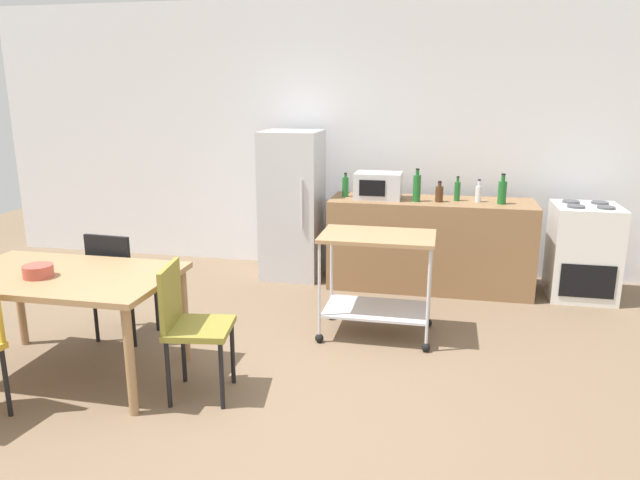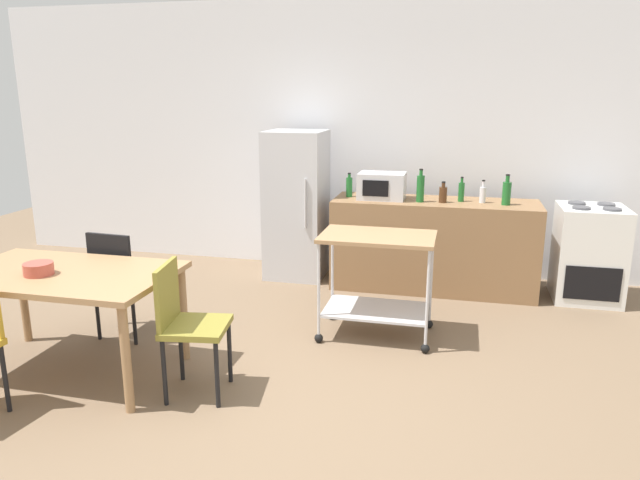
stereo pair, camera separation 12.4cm
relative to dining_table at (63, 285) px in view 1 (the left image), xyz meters
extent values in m
plane|color=brown|center=(1.50, -0.13, -0.67)|extent=(12.00, 12.00, 0.00)
cube|color=white|center=(1.50, 3.07, 0.78)|extent=(8.40, 0.12, 2.90)
cube|color=olive|center=(2.40, 2.47, -0.22)|extent=(2.00, 0.64, 0.90)
cube|color=#A37A51|center=(0.00, 0.00, 0.06)|extent=(1.50, 0.90, 0.04)
cylinder|color=#A37A51|center=(0.69, -0.39, -0.32)|extent=(0.06, 0.06, 0.71)
cylinder|color=#A37A51|center=(-0.69, 0.39, -0.32)|extent=(0.06, 0.06, 0.71)
cylinder|color=#A37A51|center=(0.69, 0.39, -0.32)|extent=(0.06, 0.06, 0.71)
cube|color=olive|center=(1.01, -0.07, -0.20)|extent=(0.46, 0.46, 0.04)
cube|color=olive|center=(0.83, -0.10, 0.02)|extent=(0.09, 0.38, 0.40)
cylinder|color=black|center=(1.21, -0.21, -0.45)|extent=(0.03, 0.03, 0.45)
cylinder|color=black|center=(1.16, 0.12, -0.45)|extent=(0.03, 0.03, 0.45)
cylinder|color=black|center=(0.87, -0.26, -0.45)|extent=(0.03, 0.03, 0.45)
cylinder|color=black|center=(0.82, 0.07, -0.45)|extent=(0.03, 0.03, 0.45)
cube|color=black|center=(0.04, 0.70, -0.20)|extent=(0.43, 0.43, 0.04)
cube|color=black|center=(0.02, 0.52, 0.02)|extent=(0.38, 0.06, 0.40)
cylinder|color=black|center=(0.22, 0.86, -0.45)|extent=(0.03, 0.03, 0.45)
cylinder|color=black|center=(-0.12, 0.89, -0.45)|extent=(0.03, 0.03, 0.45)
cylinder|color=black|center=(0.19, 0.52, -0.45)|extent=(0.03, 0.03, 0.45)
cylinder|color=black|center=(-0.15, 0.55, -0.45)|extent=(0.03, 0.03, 0.45)
cylinder|color=black|center=(-0.05, -0.57, -0.45)|extent=(0.03, 0.03, 0.45)
cube|color=white|center=(3.85, 2.49, -0.22)|extent=(0.60, 0.60, 0.90)
cube|color=black|center=(3.85, 2.19, -0.42)|extent=(0.48, 0.01, 0.32)
cylinder|color=#47474C|center=(3.72, 2.37, 0.24)|extent=(0.16, 0.16, 0.02)
cylinder|color=#47474C|center=(3.98, 2.37, 0.24)|extent=(0.16, 0.16, 0.02)
cylinder|color=#47474C|center=(3.72, 2.61, 0.24)|extent=(0.16, 0.16, 0.02)
cylinder|color=#47474C|center=(3.98, 2.61, 0.24)|extent=(0.16, 0.16, 0.02)
cube|color=silver|center=(0.95, 2.57, 0.10)|extent=(0.60, 0.60, 1.55)
cylinder|color=silver|center=(1.13, 2.26, 0.18)|extent=(0.02, 0.02, 0.50)
cube|color=#A37A51|center=(2.01, 1.15, 0.16)|extent=(0.90, 0.56, 0.03)
cube|color=silver|center=(2.01, 1.15, -0.45)|extent=(0.83, 0.52, 0.02)
cylinder|color=silver|center=(1.59, 0.90, -0.22)|extent=(0.02, 0.02, 0.76)
sphere|color=black|center=(1.59, 0.90, -0.64)|extent=(0.07, 0.07, 0.07)
cylinder|color=silver|center=(2.43, 0.90, -0.22)|extent=(0.02, 0.02, 0.76)
sphere|color=black|center=(2.43, 0.90, -0.64)|extent=(0.07, 0.07, 0.07)
cylinder|color=silver|center=(1.59, 1.40, -0.22)|extent=(0.02, 0.02, 0.76)
sphere|color=black|center=(1.59, 1.40, -0.64)|extent=(0.07, 0.07, 0.07)
cylinder|color=silver|center=(2.43, 1.40, -0.22)|extent=(0.02, 0.02, 0.76)
sphere|color=black|center=(2.43, 1.40, -0.64)|extent=(0.07, 0.07, 0.07)
cylinder|color=#1E6628|center=(1.53, 2.50, 0.33)|extent=(0.06, 0.06, 0.20)
cylinder|color=#1E6628|center=(1.53, 2.50, 0.44)|extent=(0.03, 0.03, 0.04)
cylinder|color=black|center=(1.53, 2.50, 0.47)|extent=(0.03, 0.03, 0.01)
cube|color=silver|center=(1.86, 2.46, 0.36)|extent=(0.46, 0.34, 0.26)
cube|color=black|center=(1.82, 2.29, 0.36)|extent=(0.25, 0.01, 0.16)
cylinder|color=#1E6628|center=(2.25, 2.38, 0.36)|extent=(0.07, 0.07, 0.26)
cylinder|color=#1E6628|center=(2.25, 2.38, 0.51)|extent=(0.03, 0.03, 0.05)
cylinder|color=black|center=(2.25, 2.38, 0.55)|extent=(0.04, 0.04, 0.01)
cylinder|color=#4C2D19|center=(2.47, 2.40, 0.30)|extent=(0.08, 0.08, 0.15)
cylinder|color=#4C2D19|center=(2.47, 2.40, 0.40)|extent=(0.03, 0.03, 0.04)
cylinder|color=black|center=(2.47, 2.40, 0.43)|extent=(0.04, 0.04, 0.01)
cylinder|color=#1E6628|center=(2.64, 2.49, 0.32)|extent=(0.06, 0.06, 0.18)
cylinder|color=#1E6628|center=(2.64, 2.49, 0.44)|extent=(0.03, 0.03, 0.04)
cylinder|color=black|center=(2.64, 2.49, 0.47)|extent=(0.03, 0.03, 0.01)
cylinder|color=silver|center=(2.84, 2.47, 0.31)|extent=(0.06, 0.06, 0.15)
cylinder|color=silver|center=(2.84, 2.47, 0.41)|extent=(0.03, 0.03, 0.06)
cylinder|color=black|center=(2.84, 2.47, 0.44)|extent=(0.03, 0.03, 0.01)
cylinder|color=#1E6628|center=(3.05, 2.41, 0.34)|extent=(0.08, 0.08, 0.22)
cylinder|color=#1E6628|center=(3.05, 2.41, 0.48)|extent=(0.04, 0.04, 0.06)
cylinder|color=black|center=(3.05, 2.41, 0.51)|extent=(0.04, 0.04, 0.01)
cylinder|color=#B24C3F|center=(-0.11, -0.10, 0.12)|extent=(0.19, 0.19, 0.08)
camera|label=1|loc=(2.50, -3.37, 1.29)|focal=33.08mm
camera|label=2|loc=(2.62, -3.34, 1.29)|focal=33.08mm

